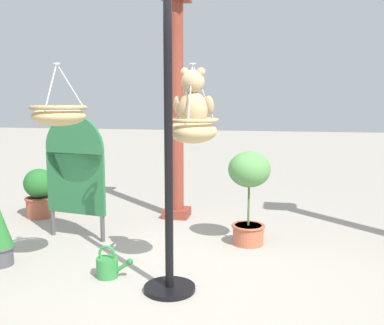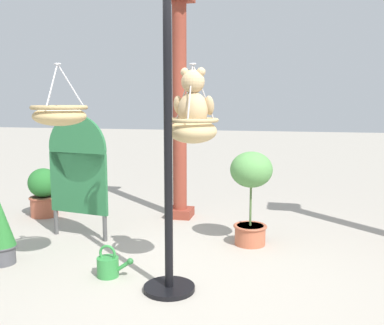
{
  "view_description": "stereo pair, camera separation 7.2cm",
  "coord_description": "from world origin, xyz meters",
  "px_view_note": "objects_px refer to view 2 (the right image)",
  "views": [
    {
      "loc": [
        0.73,
        -3.57,
        1.61
      ],
      "look_at": [
        -0.0,
        0.03,
        1.08
      ],
      "focal_mm": 40.52,
      "sensor_mm": 36.0,
      "label": 1
    },
    {
      "loc": [
        0.8,
        -3.56,
        1.61
      ],
      "look_at": [
        -0.0,
        0.03,
        1.08
      ],
      "focal_mm": 40.52,
      "sensor_mm": 36.0,
      "label": 2
    }
  ],
  "objects_px": {
    "hanging_basket_left_high": "(60,114)",
    "greenhouse_pillar_left": "(180,113)",
    "teddy_bear": "(193,103)",
    "potted_plant_fern_front": "(1,232)",
    "potted_plant_flowering_red": "(251,187)",
    "potted_plant_tall_leafy": "(44,192)",
    "display_sign_board": "(78,167)",
    "watering_can": "(109,266)",
    "display_pole_central": "(169,196)",
    "hanging_basket_with_teddy": "(193,129)"
  },
  "relations": [
    {
      "from": "teddy_bear",
      "to": "hanging_basket_left_high",
      "type": "height_order",
      "value": "hanging_basket_left_high"
    },
    {
      "from": "display_sign_board",
      "to": "watering_can",
      "type": "xyz_separation_m",
      "value": [
        0.8,
        -1.0,
        -0.74
      ]
    },
    {
      "from": "potted_plant_flowering_red",
      "to": "hanging_basket_with_teddy",
      "type": "bearing_deg",
      "value": -110.62
    },
    {
      "from": "potted_plant_fern_front",
      "to": "potted_plant_tall_leafy",
      "type": "relative_size",
      "value": 0.96
    },
    {
      "from": "display_pole_central",
      "to": "potted_plant_flowering_red",
      "type": "xyz_separation_m",
      "value": [
        0.57,
        1.36,
        -0.16
      ]
    },
    {
      "from": "hanging_basket_with_teddy",
      "to": "potted_plant_tall_leafy",
      "type": "distance_m",
      "value": 3.21
    },
    {
      "from": "teddy_bear",
      "to": "potted_plant_flowering_red",
      "type": "xyz_separation_m",
      "value": [
        0.42,
        1.08,
        -0.94
      ]
    },
    {
      "from": "hanging_basket_left_high",
      "to": "potted_plant_flowering_red",
      "type": "height_order",
      "value": "hanging_basket_left_high"
    },
    {
      "from": "potted_plant_fern_front",
      "to": "watering_can",
      "type": "relative_size",
      "value": 1.86
    },
    {
      "from": "hanging_basket_with_teddy",
      "to": "potted_plant_fern_front",
      "type": "xyz_separation_m",
      "value": [
        -1.93,
        -0.02,
        -1.04
      ]
    },
    {
      "from": "potted_plant_fern_front",
      "to": "potted_plant_tall_leafy",
      "type": "xyz_separation_m",
      "value": [
        -0.59,
        1.73,
        0.02
      ]
    },
    {
      "from": "hanging_basket_left_high",
      "to": "potted_plant_tall_leafy",
      "type": "relative_size",
      "value": 0.78
    },
    {
      "from": "potted_plant_fern_front",
      "to": "hanging_basket_left_high",
      "type": "bearing_deg",
      "value": -15.78
    },
    {
      "from": "potted_plant_fern_front",
      "to": "potted_plant_flowering_red",
      "type": "bearing_deg",
      "value": 25.71
    },
    {
      "from": "potted_plant_flowering_red",
      "to": "watering_can",
      "type": "distance_m",
      "value": 1.77
    },
    {
      "from": "watering_can",
      "to": "teddy_bear",
      "type": "bearing_deg",
      "value": 8.02
    },
    {
      "from": "greenhouse_pillar_left",
      "to": "hanging_basket_with_teddy",
      "type": "bearing_deg",
      "value": -72.8
    },
    {
      "from": "potted_plant_fern_front",
      "to": "potted_plant_flowering_red",
      "type": "xyz_separation_m",
      "value": [
        2.35,
        1.13,
        0.33
      ]
    },
    {
      "from": "potted_plant_tall_leafy",
      "to": "display_sign_board",
      "type": "distance_m",
      "value": 1.32
    },
    {
      "from": "hanging_basket_with_teddy",
      "to": "greenhouse_pillar_left",
      "type": "distance_m",
      "value": 2.17
    },
    {
      "from": "potted_plant_fern_front",
      "to": "watering_can",
      "type": "bearing_deg",
      "value": -3.1
    },
    {
      "from": "display_sign_board",
      "to": "display_pole_central",
      "type": "bearing_deg",
      "value": -39.42
    },
    {
      "from": "teddy_bear",
      "to": "greenhouse_pillar_left",
      "type": "relative_size",
      "value": 0.17
    },
    {
      "from": "greenhouse_pillar_left",
      "to": "display_sign_board",
      "type": "height_order",
      "value": "greenhouse_pillar_left"
    },
    {
      "from": "potted_plant_tall_leafy",
      "to": "display_sign_board",
      "type": "xyz_separation_m",
      "value": [
        0.94,
        -0.78,
        0.5
      ]
    },
    {
      "from": "display_pole_central",
      "to": "potted_plant_tall_leafy",
      "type": "relative_size",
      "value": 3.82
    },
    {
      "from": "hanging_basket_with_teddy",
      "to": "display_sign_board",
      "type": "xyz_separation_m",
      "value": [
        -1.57,
        0.92,
        -0.52
      ]
    },
    {
      "from": "hanging_basket_left_high",
      "to": "greenhouse_pillar_left",
      "type": "height_order",
      "value": "greenhouse_pillar_left"
    },
    {
      "from": "hanging_basket_with_teddy",
      "to": "hanging_basket_left_high",
      "type": "bearing_deg",
      "value": -167.11
    },
    {
      "from": "potted_plant_flowering_red",
      "to": "potted_plant_tall_leafy",
      "type": "relative_size",
      "value": 1.55
    },
    {
      "from": "teddy_bear",
      "to": "watering_can",
      "type": "distance_m",
      "value": 1.68
    },
    {
      "from": "hanging_basket_with_teddy",
      "to": "greenhouse_pillar_left",
      "type": "bearing_deg",
      "value": 107.2
    },
    {
      "from": "hanging_basket_left_high",
      "to": "potted_plant_flowering_red",
      "type": "xyz_separation_m",
      "value": [
        1.53,
        1.36,
        -0.84
      ]
    },
    {
      "from": "potted_plant_flowering_red",
      "to": "display_pole_central",
      "type": "bearing_deg",
      "value": -112.65
    },
    {
      "from": "potted_plant_flowering_red",
      "to": "display_sign_board",
      "type": "xyz_separation_m",
      "value": [
        -1.99,
        -0.19,
        0.19
      ]
    },
    {
      "from": "display_pole_central",
      "to": "watering_can",
      "type": "relative_size",
      "value": 7.4
    },
    {
      "from": "greenhouse_pillar_left",
      "to": "display_sign_board",
      "type": "bearing_deg",
      "value": -128.85
    },
    {
      "from": "hanging_basket_left_high",
      "to": "display_sign_board",
      "type": "relative_size",
      "value": 0.36
    },
    {
      "from": "teddy_bear",
      "to": "potted_plant_flowering_red",
      "type": "bearing_deg",
      "value": 68.96
    },
    {
      "from": "teddy_bear",
      "to": "greenhouse_pillar_left",
      "type": "bearing_deg",
      "value": 107.39
    },
    {
      "from": "hanging_basket_with_teddy",
      "to": "potted_plant_flowering_red",
      "type": "height_order",
      "value": "hanging_basket_with_teddy"
    },
    {
      "from": "display_pole_central",
      "to": "potted_plant_tall_leafy",
      "type": "bearing_deg",
      "value": 140.46
    },
    {
      "from": "teddy_bear",
      "to": "potted_plant_flowering_red",
      "type": "height_order",
      "value": "teddy_bear"
    },
    {
      "from": "teddy_bear",
      "to": "potted_plant_fern_front",
      "type": "height_order",
      "value": "teddy_bear"
    },
    {
      "from": "display_pole_central",
      "to": "greenhouse_pillar_left",
      "type": "relative_size",
      "value": 0.86
    },
    {
      "from": "hanging_basket_with_teddy",
      "to": "potted_plant_flowering_red",
      "type": "distance_m",
      "value": 1.38
    },
    {
      "from": "greenhouse_pillar_left",
      "to": "potted_plant_tall_leafy",
      "type": "distance_m",
      "value": 2.21
    },
    {
      "from": "greenhouse_pillar_left",
      "to": "potted_plant_flowering_red",
      "type": "relative_size",
      "value": 2.85
    },
    {
      "from": "hanging_basket_with_teddy",
      "to": "teddy_bear",
      "type": "xyz_separation_m",
      "value": [
        0.0,
        0.02,
        0.23
      ]
    },
    {
      "from": "display_pole_central",
      "to": "display_sign_board",
      "type": "xyz_separation_m",
      "value": [
        -1.42,
        1.17,
        0.02
      ]
    }
  ]
}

